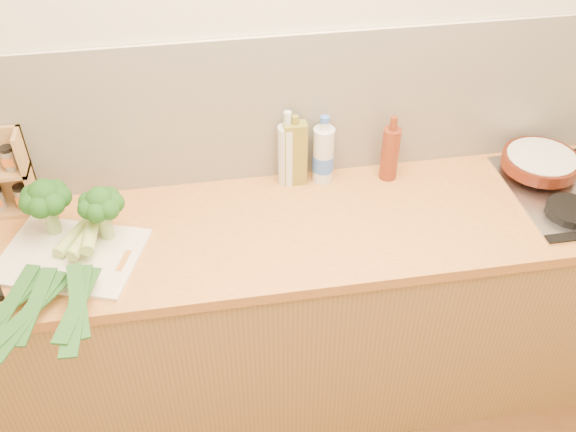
{
  "coord_description": "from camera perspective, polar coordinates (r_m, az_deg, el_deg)",
  "views": [
    {
      "loc": [
        -0.35,
        -0.41,
        2.3
      ],
      "look_at": [
        -0.1,
        1.1,
        1.02
      ],
      "focal_mm": 40.0,
      "sensor_mm": 36.0,
      "label": 1
    }
  ],
  "objects": [
    {
      "name": "broccoli_left",
      "position": [
        2.16,
        -20.77,
        1.48
      ],
      "size": [
        0.16,
        0.16,
        0.2
      ],
      "color": "#88A560",
      "rests_on": "chopping_board"
    },
    {
      "name": "chopping_board",
      "position": [
        2.14,
        -18.72,
        -3.37
      ],
      "size": [
        0.51,
        0.44,
        0.01
      ],
      "primitive_type": "cube",
      "rotation": [
        0.0,
        0.0,
        -0.33
      ],
      "color": "white",
      "rests_on": "counter"
    },
    {
      "name": "amber_bottle",
      "position": [
        2.33,
        9.06,
        5.58
      ],
      "size": [
        0.06,
        0.06,
        0.25
      ],
      "color": "maroon",
      "rests_on": "counter"
    },
    {
      "name": "skillet",
      "position": [
        2.51,
        21.59,
        4.57
      ],
      "size": [
        0.4,
        0.28,
        0.05
      ],
      "rotation": [
        0.0,
        0.0,
        0.22
      ],
      "color": "#4C190C",
      "rests_on": "gas_hob"
    },
    {
      "name": "glass_bottle",
      "position": [
        2.27,
        -0.03,
        5.56
      ],
      "size": [
        0.07,
        0.07,
        0.29
      ],
      "color": "silver",
      "rests_on": "counter"
    },
    {
      "name": "leek_front",
      "position": [
        2.12,
        -19.79,
        -3.17
      ],
      "size": [
        0.38,
        0.61,
        0.04
      ],
      "rotation": [
        0.0,
        0.0,
        -0.52
      ],
      "color": "white",
      "rests_on": "chopping_board"
    },
    {
      "name": "counter",
      "position": [
        2.48,
        1.91,
        -8.42
      ],
      "size": [
        3.2,
        0.62,
        0.9
      ],
      "color": "#A17A43",
      "rests_on": "ground"
    },
    {
      "name": "broccoli_right",
      "position": [
        2.09,
        -16.31,
        0.97
      ],
      "size": [
        0.14,
        0.15,
        0.19
      ],
      "color": "#88A560",
      "rests_on": "chopping_board"
    },
    {
      "name": "leek_back",
      "position": [
        2.03,
        -17.48,
        -3.34
      ],
      "size": [
        0.11,
        0.64,
        0.04
      ],
      "rotation": [
        0.0,
        0.0,
        -0.05
      ],
      "color": "white",
      "rests_on": "chopping_board"
    },
    {
      "name": "leek_mid",
      "position": [
        2.06,
        -18.86,
        -3.62
      ],
      "size": [
        0.31,
        0.62,
        0.04
      ],
      "rotation": [
        0.0,
        0.0,
        -0.41
      ],
      "color": "white",
      "rests_on": "chopping_board"
    },
    {
      "name": "oil_tin",
      "position": [
        2.27,
        0.63,
        5.61
      ],
      "size": [
        0.08,
        0.05,
        0.28
      ],
      "color": "olive",
      "rests_on": "counter"
    },
    {
      "name": "water_bottle",
      "position": [
        2.3,
        3.16,
        5.34
      ],
      "size": [
        0.08,
        0.08,
        0.24
      ],
      "color": "silver",
      "rests_on": "counter"
    },
    {
      "name": "room_shell",
      "position": [
        2.24,
        0.87,
        9.55
      ],
      "size": [
        3.5,
        3.5,
        3.5
      ],
      "color": "beige",
      "rests_on": "ground"
    }
  ]
}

